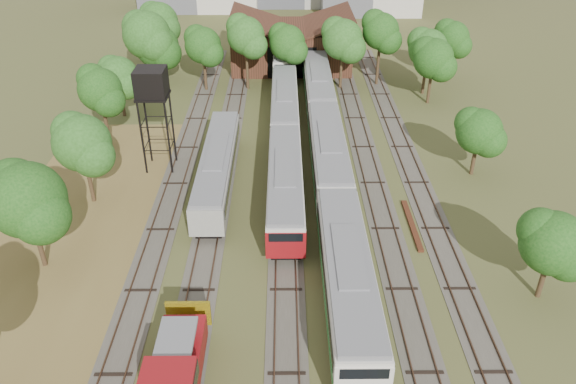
{
  "coord_description": "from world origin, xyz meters",
  "views": [
    {
      "loc": [
        -2.11,
        -19.05,
        25.83
      ],
      "look_at": [
        -1.79,
        19.39,
        2.5
      ],
      "focal_mm": 35.0,
      "sensor_mm": 36.0,
      "label": 1
    }
  ],
  "objects_px": {
    "railcar_red_set": "(285,139)",
    "railcar_green_set": "(328,155)",
    "shunter_locomotive": "(175,375)",
    "water_tower": "(151,86)"
  },
  "relations": [
    {
      "from": "railcar_red_set",
      "to": "railcar_green_set",
      "type": "height_order",
      "value": "railcar_green_set"
    },
    {
      "from": "shunter_locomotive",
      "to": "railcar_red_set",
      "type": "bearing_deg",
      "value": 78.13
    },
    {
      "from": "railcar_red_set",
      "to": "shunter_locomotive",
      "type": "xyz_separation_m",
      "value": [
        -6.0,
        -28.54,
        -0.16
      ]
    },
    {
      "from": "railcar_green_set",
      "to": "water_tower",
      "type": "height_order",
      "value": "water_tower"
    },
    {
      "from": "railcar_red_set",
      "to": "railcar_green_set",
      "type": "relative_size",
      "value": 0.66
    },
    {
      "from": "railcar_green_set",
      "to": "shunter_locomotive",
      "type": "relative_size",
      "value": 6.43
    },
    {
      "from": "railcar_red_set",
      "to": "shunter_locomotive",
      "type": "distance_m",
      "value": 29.17
    },
    {
      "from": "railcar_red_set",
      "to": "railcar_green_set",
      "type": "xyz_separation_m",
      "value": [
        4.0,
        -3.48,
        0.13
      ]
    },
    {
      "from": "water_tower",
      "to": "shunter_locomotive",
      "type": "bearing_deg",
      "value": -77.71
    },
    {
      "from": "railcar_green_set",
      "to": "water_tower",
      "type": "distance_m",
      "value": 17.01
    }
  ]
}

